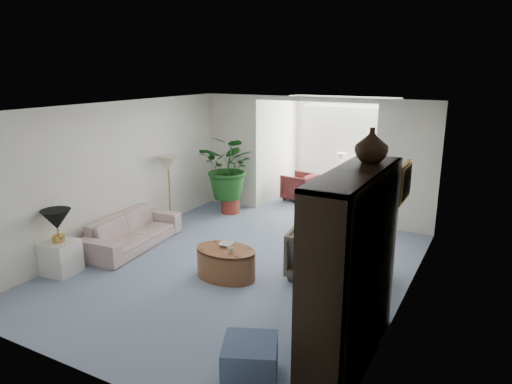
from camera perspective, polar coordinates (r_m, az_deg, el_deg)
The scene contains 26 objects.
floor at distance 7.44m, azimuth -2.23°, elevation -9.27°, with size 6.00×6.00×0.00m, color #8496AF.
sunroom_floor at distance 10.95m, azimuth 8.77°, elevation -1.41°, with size 2.60×2.60×0.00m, color #8496AF.
back_pier_left at distance 10.49m, azimuth -2.88°, elevation 5.05°, with size 1.20×0.12×2.50m, color white.
back_pier_right at distance 9.14m, azimuth 17.95°, elevation 2.85°, with size 1.20×0.12×2.50m, color white.
back_header at distance 9.51m, azimuth 7.05°, elevation 11.21°, with size 2.60×0.12×0.10m, color white.
window_pane at distance 11.66m, azimuth 10.87°, elevation 6.54°, with size 2.20×0.02×1.50m, color white.
window_blinds at distance 11.63m, azimuth 10.82°, elevation 6.52°, with size 2.20×0.02×1.50m, color white.
framed_picture at distance 5.97m, azimuth 17.84°, elevation 1.14°, with size 0.04×0.50×0.40m, color beige.
sofa at distance 8.45m, azimuth -14.86°, elevation -4.65°, with size 1.97×0.77×0.58m, color beige.
end_table at distance 7.76m, azimuth -22.78°, elevation -7.38°, with size 0.47×0.47×0.51m, color silver.
table_lamp at distance 7.57m, azimuth -23.24°, elevation -3.12°, with size 0.44×0.44×0.30m, color black.
floor_lamp at distance 9.25m, azimuth -10.73°, elevation 3.46°, with size 0.36×0.36×0.28m, color beige.
coffee_table at distance 7.07m, azimuth -3.71°, elevation -8.66°, with size 0.95×0.95×0.45m, color brown.
coffee_bowl at distance 7.07m, azimuth -3.66°, elevation -6.44°, with size 0.21×0.21×0.05m, color silver.
coffee_cup at distance 6.81m, azimuth -3.12°, elevation -7.12°, with size 0.10×0.10×0.09m, color beige.
wingback_chair at distance 7.10m, azimuth 7.46°, elevation -7.32°, with size 0.80×0.83×0.75m, color #574E45.
side_table_dark at distance 7.19m, azimuth 13.57°, elevation -7.75°, with size 0.54×0.44×0.65m, color black.
entertainment_cabinet at distance 4.98m, azimuth 11.57°, elevation -9.21°, with size 0.50×1.87×2.08m, color black.
cabinet_urn at distance 5.10m, azimuth 13.96°, elevation 5.59°, with size 0.35×0.35×0.37m, color black.
ottoman at distance 4.95m, azimuth -0.73°, elevation -20.04°, with size 0.54×0.54×0.43m, color slate.
plant_pot at distance 10.13m, azimuth -3.13°, elevation -1.65°, with size 0.40×0.40×0.32m, color maroon.
house_plant at distance 9.92m, azimuth -3.20°, elevation 3.05°, with size 1.24×1.07×1.38m, color #1D511B.
sunroom_chair_blue at distance 10.59m, azimuth 12.84°, elevation -0.15°, with size 0.77×0.79×0.72m, color slate.
sunroom_chair_maroon at distance 11.08m, azimuth 5.36°, elevation 0.62°, with size 0.69×0.71×0.65m, color maroon.
sunroom_table at distance 11.52m, azimuth 10.27°, elevation 0.80°, with size 0.47×0.36×0.57m, color brown.
shelf_clutter at distance 4.75m, azimuth 10.35°, elevation -8.22°, with size 0.30×1.17×1.06m.
Camera 1 is at (3.48, -5.82, 3.05)m, focal length 32.69 mm.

